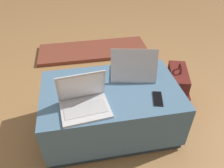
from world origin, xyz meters
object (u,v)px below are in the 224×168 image
at_px(backpack, 176,90).
at_px(laptop_near, 84,101).
at_px(cell_phone, 158,99).
at_px(laptop_far, 133,70).

bearing_deg(backpack, laptop_near, 126.59).
distance_m(laptop_near, backpack, 0.93).
distance_m(cell_phone, backpack, 0.50).
bearing_deg(laptop_far, backpack, -166.53).
distance_m(laptop_near, laptop_far, 0.50).
bearing_deg(laptop_far, laptop_near, 46.26).
xyz_separation_m(laptop_far, backpack, (0.42, 0.01, -0.28)).
xyz_separation_m(cell_phone, backpack, (0.32, 0.31, -0.23)).
bearing_deg(cell_phone, backpack, -120.98).
bearing_deg(backpack, cell_phone, 151.41).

